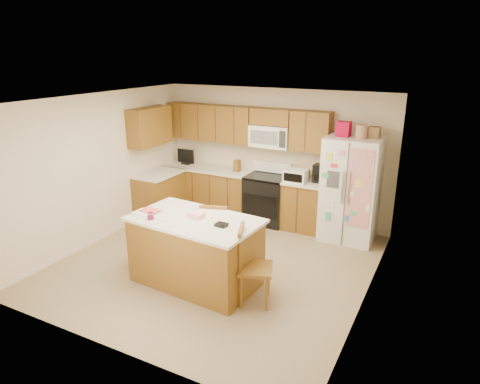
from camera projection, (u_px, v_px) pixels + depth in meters
The scene contains 9 objects.
ground at pixel (216, 263), 6.64m from camera, with size 4.50×4.50×0.00m, color #866F57.
room_shell at pixel (214, 174), 6.19m from camera, with size 4.60×4.60×2.52m.
cabinetry at pixel (218, 171), 8.29m from camera, with size 3.36×1.56×2.15m.
stove at pixel (267, 198), 8.13m from camera, with size 0.76×0.65×1.13m.
refrigerator at pixel (351, 188), 7.25m from camera, with size 0.90×0.79×2.04m.
island at pixel (196, 251), 5.97m from camera, with size 1.85×1.17×1.06m.
windsor_chair_left at pixel (146, 239), 6.51m from camera, with size 0.44×0.46×0.87m.
windsor_chair_back at pixel (216, 236), 6.47m from camera, with size 0.54×0.53×1.02m.
windsor_chair_right at pixel (253, 268), 5.48m from camera, with size 0.56×0.58×1.06m.
Camera 1 is at (3.05, -5.12, 3.15)m, focal length 32.00 mm.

